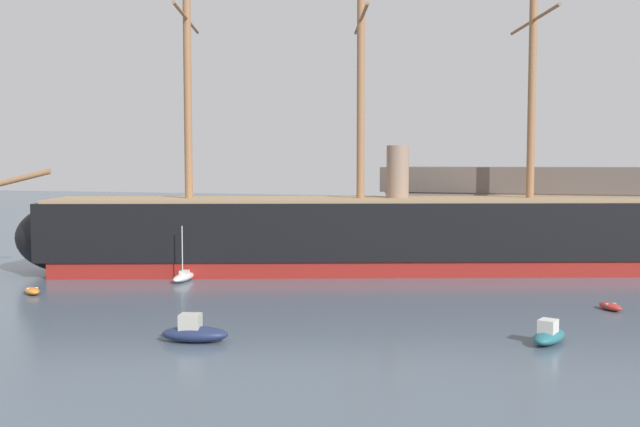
% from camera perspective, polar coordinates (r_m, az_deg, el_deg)
% --- Properties ---
extents(tall_ship, '(66.54, 28.45, 33.29)m').
position_cam_1_polar(tall_ship, '(67.93, 3.16, -1.51)').
color(tall_ship, maroon).
rests_on(tall_ship, ground).
extents(motorboat_near_centre, '(4.07, 2.41, 1.60)m').
position_cam_1_polar(motorboat_near_centre, '(42.40, -9.79, -9.11)').
color(motorboat_near_centre, '#1E284C').
rests_on(motorboat_near_centre, ground).
extents(dinghy_mid_left, '(2.41, 2.17, 0.54)m').
position_cam_1_polar(dinghy_mid_left, '(60.75, -21.55, -5.63)').
color(dinghy_mid_left, orange).
rests_on(dinghy_mid_left, ground).
extents(motorboat_mid_right, '(2.33, 3.60, 1.40)m').
position_cam_1_polar(motorboat_mid_right, '(43.40, 17.44, -9.03)').
color(motorboat_mid_right, '#236670').
rests_on(motorboat_mid_right, ground).
extents(sailboat_alongside_bow, '(1.42, 3.75, 4.78)m').
position_cam_1_polar(sailboat_alongside_bow, '(63.72, -10.60, -4.86)').
color(sailboat_alongside_bow, silver).
rests_on(sailboat_alongside_bow, ground).
extents(dinghy_alongside_stern, '(1.94, 2.27, 0.50)m').
position_cam_1_polar(dinghy_alongside_stern, '(54.39, 21.72, -6.76)').
color(dinghy_alongside_stern, '#B22D28').
rests_on(dinghy_alongside_stern, ground).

